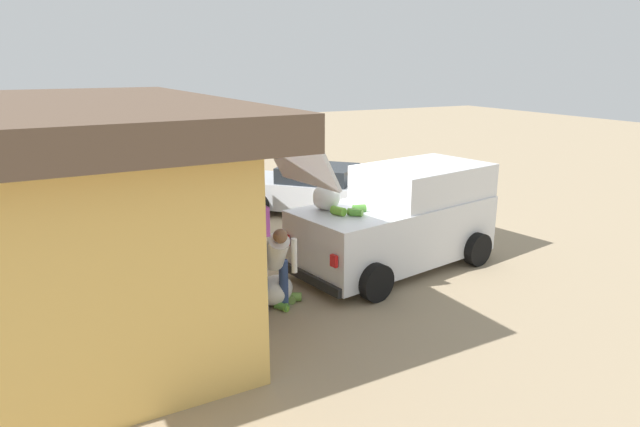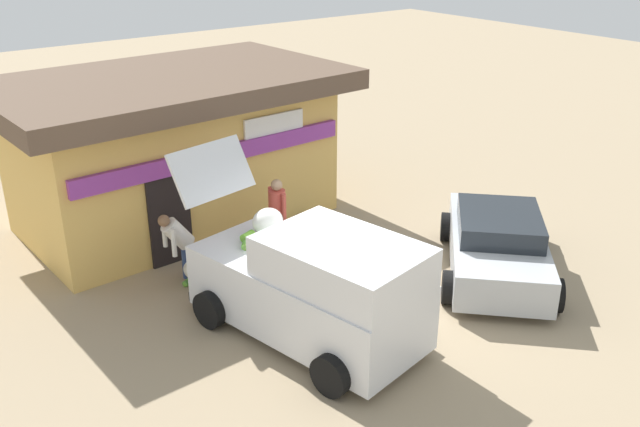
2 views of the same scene
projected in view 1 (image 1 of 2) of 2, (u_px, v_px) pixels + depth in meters
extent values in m
plane|color=#9E896B|center=(349.00, 245.00, 11.92)|extent=(60.00, 60.00, 0.00)
cube|color=#E0B259|center=(70.00, 227.00, 8.24)|extent=(6.61, 3.95, 2.93)
cube|color=purple|center=(191.00, 177.00, 8.97)|extent=(6.14, 0.37, 0.36)
cube|color=black|center=(215.00, 258.00, 8.26)|extent=(0.90, 0.10, 2.00)
cube|color=white|center=(167.00, 148.00, 10.08)|extent=(1.50, 0.12, 0.60)
cube|color=brown|center=(56.00, 115.00, 7.79)|extent=(7.63, 4.97, 0.43)
cube|color=silver|center=(394.00, 231.00, 10.49)|extent=(2.48, 4.28, 1.11)
cube|color=silver|center=(423.00, 181.00, 10.70)|extent=(2.12, 2.77, 0.65)
cube|color=black|center=(462.00, 175.00, 11.42)|extent=(1.48, 0.36, 0.50)
cube|color=silver|center=(299.00, 159.00, 8.73)|extent=(1.65, 0.81, 0.89)
ellipsoid|color=silver|center=(327.00, 197.00, 9.83)|extent=(0.57, 0.48, 0.48)
ellipsoid|color=silver|center=(323.00, 200.00, 9.85)|extent=(0.43, 0.36, 0.36)
ellipsoid|color=silver|center=(325.00, 200.00, 9.85)|extent=(0.43, 0.36, 0.36)
cylinder|color=#70B633|center=(338.00, 211.00, 9.51)|extent=(0.30, 0.23, 0.15)
cylinder|color=#549E33|center=(356.00, 213.00, 9.45)|extent=(0.22, 0.24, 0.12)
cylinder|color=#689E37|center=(355.00, 212.00, 9.49)|extent=(0.28, 0.26, 0.12)
cylinder|color=#529638|center=(359.00, 208.00, 9.70)|extent=(0.19, 0.26, 0.14)
cube|color=black|center=(309.00, 278.00, 9.41)|extent=(1.65, 0.39, 0.16)
cube|color=red|center=(334.00, 261.00, 8.74)|extent=(0.15, 0.09, 0.20)
cube|color=red|center=(286.00, 240.00, 9.78)|extent=(0.15, 0.09, 0.20)
cylinder|color=black|center=(477.00, 249.00, 10.68)|extent=(0.34, 0.69, 0.66)
cylinder|color=black|center=(407.00, 227.00, 12.13)|extent=(0.34, 0.69, 0.66)
cylinder|color=black|center=(376.00, 282.00, 9.07)|extent=(0.34, 0.69, 0.66)
cylinder|color=black|center=(309.00, 252.00, 10.52)|extent=(0.34, 0.69, 0.66)
cube|color=#B2B7BC|center=(318.00, 194.00, 14.41)|extent=(4.02, 3.98, 0.69)
cube|color=#1E2328|center=(318.00, 173.00, 14.26)|extent=(2.42, 2.41, 0.41)
cylinder|color=black|center=(285.00, 190.00, 15.74)|extent=(0.60, 0.59, 0.62)
cylinder|color=black|center=(258.00, 205.00, 14.03)|extent=(0.60, 0.59, 0.62)
cylinder|color=black|center=(375.00, 197.00, 14.90)|extent=(0.60, 0.59, 0.62)
cylinder|color=black|center=(357.00, 214.00, 13.19)|extent=(0.60, 0.59, 0.62)
cylinder|color=#726047|center=(234.00, 249.00, 10.39)|extent=(0.15, 0.15, 0.85)
cylinder|color=#726047|center=(251.00, 246.00, 10.54)|extent=(0.15, 0.15, 0.85)
cylinder|color=#CC4C3F|center=(241.00, 211.00, 10.27)|extent=(0.34, 0.34, 0.60)
sphere|color=tan|center=(240.00, 190.00, 10.16)|extent=(0.23, 0.23, 0.23)
cylinder|color=#CC4C3F|center=(229.00, 212.00, 10.16)|extent=(0.09, 0.09, 0.57)
cylinder|color=#CC4C3F|center=(253.00, 209.00, 10.38)|extent=(0.09, 0.09, 0.57)
cylinder|color=navy|center=(284.00, 284.00, 8.79)|extent=(0.15, 0.15, 0.82)
cylinder|color=navy|center=(263.00, 287.00, 8.67)|extent=(0.15, 0.15, 0.82)
cylinder|color=silver|center=(276.00, 251.00, 8.41)|extent=(0.65, 0.39, 0.67)
sphere|color=brown|center=(280.00, 236.00, 8.11)|extent=(0.22, 0.22, 0.22)
cylinder|color=silver|center=(294.00, 256.00, 8.35)|extent=(0.09, 0.09, 0.55)
cylinder|color=silver|center=(264.00, 260.00, 8.18)|extent=(0.09, 0.09, 0.55)
ellipsoid|color=silver|center=(275.00, 290.00, 9.00)|extent=(0.89, 0.90, 0.47)
cylinder|color=#549839|center=(282.00, 307.00, 8.79)|extent=(0.27, 0.22, 0.12)
cylinder|color=#67963E|center=(293.00, 297.00, 9.12)|extent=(0.27, 0.33, 0.15)
cylinder|color=#70B337|center=(286.00, 306.00, 8.81)|extent=(0.24, 0.17, 0.10)
cylinder|color=#629F32|center=(273.00, 295.00, 9.25)|extent=(0.27, 0.17, 0.11)
cylinder|color=olive|center=(291.00, 298.00, 9.08)|extent=(0.25, 0.19, 0.13)
cylinder|color=blue|center=(188.00, 246.00, 11.37)|extent=(0.30, 0.30, 0.33)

